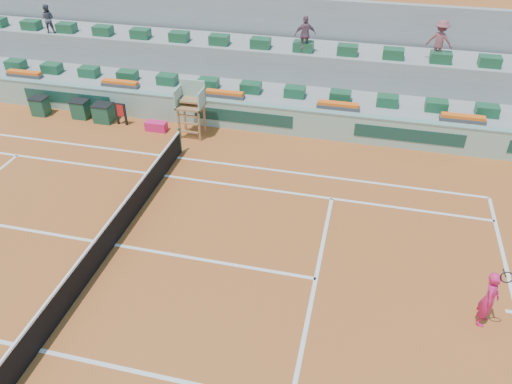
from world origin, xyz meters
TOP-DOWN VIEW (x-y plane):
  - ground at (0.00, 0.00)m, footprint 90.00×90.00m
  - seating_tier_lower at (0.00, 10.70)m, footprint 36.00×4.00m
  - seating_tier_upper at (0.00, 12.30)m, footprint 36.00×2.40m
  - stadium_back_wall at (0.00, 13.90)m, footprint 36.00×0.40m
  - player_bag at (-1.72, 7.46)m, footprint 0.94×0.42m
  - spectator_left at (-8.76, 11.42)m, footprint 0.78×0.68m
  - spectator_mid at (4.08, 11.51)m, footprint 1.04×0.67m
  - spectator_right at (9.84, 11.91)m, footprint 1.26×0.90m
  - court_lines at (0.00, 0.00)m, footprint 23.89×11.09m
  - tennis_net at (0.00, 0.00)m, footprint 0.10×11.97m
  - advertising_hoarding at (0.02, 8.50)m, footprint 36.00×0.34m
  - umpire_chair at (0.00, 7.50)m, footprint 1.10×0.90m
  - seat_row_lower at (0.00, 9.80)m, footprint 32.90×0.60m
  - seat_row_upper at (0.00, 11.70)m, footprint 32.90×0.60m
  - flower_planters at (-1.50, 9.00)m, footprint 26.80×0.36m
  - drink_cooler_a at (-4.35, 7.73)m, footprint 0.84×0.73m
  - drink_cooler_b at (-5.56, 7.85)m, footprint 0.76×0.66m
  - drink_cooler_c at (-7.55, 7.69)m, footprint 0.74×0.64m
  - towel_rack at (-3.43, 7.63)m, footprint 0.51×0.09m
  - tennis_player at (10.89, -0.53)m, footprint 0.58×0.92m

SIDE VIEW (x-z plane):
  - ground at x=0.00m, z-range 0.00..0.00m
  - court_lines at x=0.00m, z-range 0.00..0.01m
  - player_bag at x=-1.72m, z-range 0.00..0.42m
  - drink_cooler_b at x=-5.56m, z-range 0.00..0.84m
  - drink_cooler_c at x=-7.55m, z-range 0.00..0.84m
  - drink_cooler_a at x=-4.35m, z-range 0.00..0.84m
  - tennis_net at x=0.00m, z-range -0.02..1.08m
  - seating_tier_lower at x=0.00m, z-range 0.00..1.20m
  - towel_rack at x=-3.43m, z-range 0.09..1.12m
  - advertising_hoarding at x=0.02m, z-range 0.00..1.26m
  - tennis_player at x=10.89m, z-range -0.27..2.00m
  - seating_tier_upper at x=0.00m, z-range 0.00..2.60m
  - flower_planters at x=-1.50m, z-range 1.19..1.47m
  - seat_row_lower at x=0.00m, z-range 1.20..1.64m
  - umpire_chair at x=0.00m, z-range 0.34..2.74m
  - stadium_back_wall at x=0.00m, z-range 0.00..4.40m
  - seat_row_upper at x=0.00m, z-range 2.60..3.04m
  - spectator_left at x=-8.76m, z-range 2.60..3.98m
  - spectator_mid at x=4.08m, z-range 2.60..4.24m
  - spectator_right at x=9.84m, z-range 2.60..4.35m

